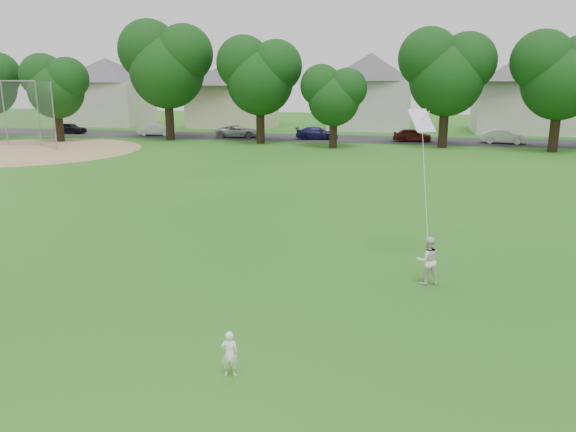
# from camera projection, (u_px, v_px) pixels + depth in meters

# --- Properties ---
(ground) EXTENTS (160.00, 160.00, 0.00)m
(ground) POSITION_uv_depth(u_px,v_px,m) (227.00, 322.00, 14.01)
(ground) COLOR #145816
(ground) RESTS_ON ground
(street) EXTENTS (90.00, 7.00, 0.01)m
(street) POSITION_uv_depth(u_px,v_px,m) (362.00, 139.00, 53.87)
(street) COLOR #2D2D30
(street) RESTS_ON ground
(dirt_infield) EXTENTS (18.00, 18.00, 0.02)m
(dirt_infield) POSITION_uv_depth(u_px,v_px,m) (28.00, 150.00, 45.77)
(dirt_infield) COLOR #9E7F51
(dirt_infield) RESTS_ON ground
(toddler) EXTENTS (0.40, 0.30, 0.99)m
(toddler) POSITION_uv_depth(u_px,v_px,m) (230.00, 354.00, 11.39)
(toddler) COLOR white
(toddler) RESTS_ON ground
(older_boy) EXTENTS (0.84, 0.75, 1.45)m
(older_boy) POSITION_uv_depth(u_px,v_px,m) (428.00, 261.00, 16.40)
(older_boy) COLOR white
(older_boy) RESTS_ON ground
(kite) EXTENTS (1.05, 1.53, 4.20)m
(kite) POSITION_uv_depth(u_px,v_px,m) (425.00, 183.00, 16.91)
(kite) COLOR white
(kite) RESTS_ON ground
(baseball_backstop) EXTENTS (12.59, 2.48, 5.51)m
(baseball_backstop) POSITION_uv_depth(u_px,v_px,m) (0.00, 114.00, 48.19)
(baseball_backstop) COLOR gray
(baseball_backstop) RESTS_ON ground
(tree_row) EXTENTS (79.78, 9.09, 11.29)m
(tree_row) POSITION_uv_depth(u_px,v_px,m) (389.00, 70.00, 46.33)
(tree_row) COLOR black
(tree_row) RESTS_ON ground
(parked_cars) EXTENTS (46.86, 2.43, 1.28)m
(parked_cars) POSITION_uv_depth(u_px,v_px,m) (283.00, 132.00, 54.27)
(parked_cars) COLOR black
(parked_cars) RESTS_ON ground
(house_row) EXTENTS (77.41, 13.92, 10.39)m
(house_row) POSITION_uv_depth(u_px,v_px,m) (383.00, 84.00, 61.86)
(house_row) COLOR beige
(house_row) RESTS_ON ground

